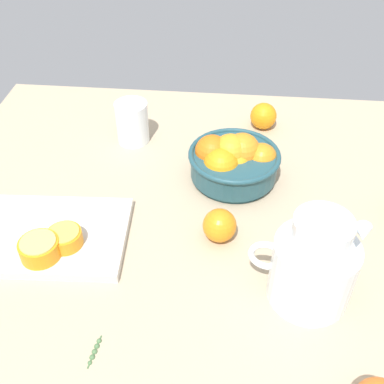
{
  "coord_description": "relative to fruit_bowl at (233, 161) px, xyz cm",
  "views": [
    {
      "loc": [
        5.94,
        -74.7,
        70.6
      ],
      "look_at": [
        -1.0,
        -1.66,
        6.88
      ],
      "focal_mm": 43.99,
      "sensor_mm": 36.0,
      "label": 1
    }
  ],
  "objects": [
    {
      "name": "fruit_bowl",
      "position": [
        0.0,
        0.0,
        0.0
      ],
      "size": [
        21.21,
        21.21,
        11.11
      ],
      "color": "#234C56",
      "rests_on": "ground_plane"
    },
    {
      "name": "cutting_board",
      "position": [
        -35.94,
        -23.38,
        -4.08
      ],
      "size": [
        31.27,
        23.43,
        1.95
      ],
      "primitive_type": "cube",
      "rotation": [
        0.0,
        0.0,
        0.05
      ],
      "color": "beige",
      "rests_on": "ground_plane"
    },
    {
      "name": "orange_half_0",
      "position": [
        -35.9,
        -29.68,
        -1.17
      ],
      "size": [
        7.7,
        7.7,
        3.93
      ],
      "color": "orange",
      "rests_on": "cutting_board"
    },
    {
      "name": "loose_orange_2",
      "position": [
        7.5,
        22.58,
        -1.54
      ],
      "size": [
        7.04,
        7.04,
        7.04
      ],
      "primitive_type": "sphere",
      "color": "orange",
      "rests_on": "ground_plane"
    },
    {
      "name": "ground_plane",
      "position": [
        -7.24,
        -12.35,
        -6.56
      ],
      "size": [
        122.59,
        104.59,
        3.0
      ],
      "primitive_type": "cube",
      "color": "tan"
    },
    {
      "name": "juice_pitcher",
      "position": [
        14.54,
        -32.42,
        1.73
      ],
      "size": [
        18.96,
        14.7,
        19.06
      ],
      "color": "white",
      "rests_on": "ground_plane"
    },
    {
      "name": "orange_half_1",
      "position": [
        -32.09,
        -26.23,
        -1.44
      ],
      "size": [
        6.87,
        6.87,
        3.39
      ],
      "color": "orange",
      "rests_on": "cutting_board"
    },
    {
      "name": "loose_orange_3",
      "position": [
        -2.11,
        -19.79,
        -1.6
      ],
      "size": [
        6.92,
        6.92,
        6.92
      ],
      "primitive_type": "sphere",
      "color": "orange",
      "rests_on": "ground_plane"
    },
    {
      "name": "herb_sprig_0",
      "position": [
        -21.15,
        -47.52,
        -4.78
      ],
      "size": [
        1.36,
        6.07,
        0.97
      ],
      "color": "#496E42",
      "rests_on": "ground_plane"
    },
    {
      "name": "second_glass",
      "position": [
        -26.15,
        13.23,
        -0.36
      ],
      "size": [
        8.28,
        8.28,
        10.87
      ],
      "color": "white",
      "rests_on": "ground_plane"
    }
  ]
}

